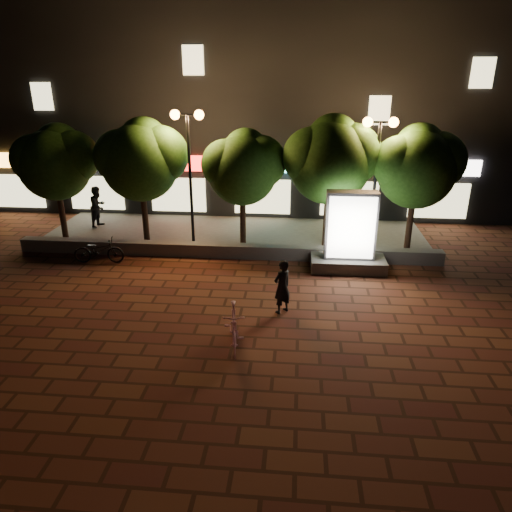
# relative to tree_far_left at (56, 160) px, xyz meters

# --- Properties ---
(ground) EXTENTS (80.00, 80.00, 0.00)m
(ground) POSITION_rel_tree_far_left_xyz_m (6.95, -5.46, -3.29)
(ground) COLOR #592F1C
(ground) RESTS_ON ground
(retaining_wall) EXTENTS (16.00, 0.45, 0.50)m
(retaining_wall) POSITION_rel_tree_far_left_xyz_m (6.95, -1.46, -3.04)
(retaining_wall) COLOR slate
(retaining_wall) RESTS_ON ground
(sidewalk) EXTENTS (16.00, 5.00, 0.08)m
(sidewalk) POSITION_rel_tree_far_left_xyz_m (6.95, 1.04, -3.25)
(sidewalk) COLOR slate
(sidewalk) RESTS_ON ground
(building_block) EXTENTS (28.00, 8.12, 11.30)m
(building_block) POSITION_rel_tree_far_left_xyz_m (6.94, 7.53, 1.70)
(building_block) COLOR black
(building_block) RESTS_ON ground
(tree_far_left) EXTENTS (3.36, 2.80, 4.63)m
(tree_far_left) POSITION_rel_tree_far_left_xyz_m (0.00, 0.00, 0.00)
(tree_far_left) COLOR black
(tree_far_left) RESTS_ON sidewalk
(tree_left) EXTENTS (3.60, 3.00, 4.89)m
(tree_left) POSITION_rel_tree_far_left_xyz_m (3.50, 0.00, 0.15)
(tree_left) COLOR black
(tree_left) RESTS_ON sidewalk
(tree_mid) EXTENTS (3.24, 2.70, 4.50)m
(tree_mid) POSITION_rel_tree_far_left_xyz_m (7.50, -0.00, -0.08)
(tree_mid) COLOR black
(tree_mid) RESTS_ON sidewalk
(tree_right) EXTENTS (3.72, 3.10, 5.07)m
(tree_right) POSITION_rel_tree_far_left_xyz_m (10.80, 0.00, 0.27)
(tree_right) COLOR black
(tree_right) RESTS_ON sidewalk
(tree_far_right) EXTENTS (3.48, 2.90, 4.76)m
(tree_far_right) POSITION_rel_tree_far_left_xyz_m (14.00, 0.00, 0.08)
(tree_far_right) COLOR black
(tree_far_right) RESTS_ON sidewalk
(street_lamp_left) EXTENTS (1.26, 0.36, 5.18)m
(street_lamp_left) POSITION_rel_tree_far_left_xyz_m (5.45, -0.26, 0.74)
(street_lamp_left) COLOR black
(street_lamp_left) RESTS_ON sidewalk
(street_lamp_right) EXTENTS (1.26, 0.36, 4.98)m
(street_lamp_right) POSITION_rel_tree_far_left_xyz_m (12.45, -0.26, 0.60)
(street_lamp_right) COLOR black
(street_lamp_right) RESTS_ON sidewalk
(ad_kiosk) EXTENTS (2.61, 1.32, 2.82)m
(ad_kiosk) POSITION_rel_tree_far_left_xyz_m (11.45, -2.22, -2.15)
(ad_kiosk) COLOR slate
(ad_kiosk) RESTS_ON ground
(scooter_pink) EXTENTS (0.79, 1.88, 1.09)m
(scooter_pink) POSITION_rel_tree_far_left_xyz_m (8.11, -7.57, -2.75)
(scooter_pink) COLOR pink
(scooter_pink) RESTS_ON ground
(rider) EXTENTS (0.70, 0.69, 1.63)m
(rider) POSITION_rel_tree_far_left_xyz_m (9.25, -5.65, -2.48)
(rider) COLOR black
(rider) RESTS_ON ground
(scooter_parked) EXTENTS (1.87, 0.83, 0.95)m
(scooter_parked) POSITION_rel_tree_far_left_xyz_m (2.43, -2.46, -2.82)
(scooter_parked) COLOR black
(scooter_parked) RESTS_ON ground
(pedestrian) EXTENTS (0.85, 1.00, 1.81)m
(pedestrian) POSITION_rel_tree_far_left_xyz_m (0.80, 1.54, -2.31)
(pedestrian) COLOR black
(pedestrian) RESTS_ON sidewalk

